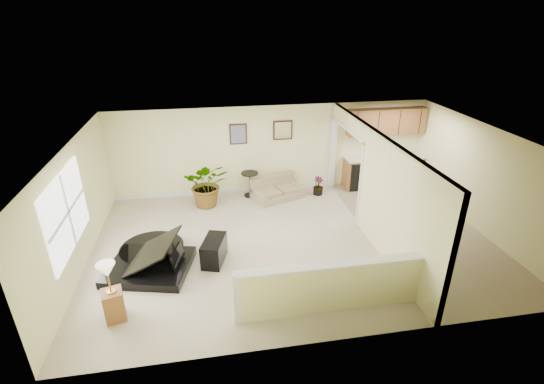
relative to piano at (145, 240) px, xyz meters
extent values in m
plane|color=#C1B196|center=(3.19, 0.38, -0.64)|extent=(9.00, 9.00, 0.00)
cube|color=#F2ECA5|center=(3.19, 3.38, 0.61)|extent=(9.00, 0.04, 2.50)
cube|color=#F2ECA5|center=(3.19, -2.62, 0.61)|extent=(9.00, 0.04, 2.50)
cube|color=#F2ECA5|center=(-1.31, 0.38, 0.61)|extent=(0.04, 6.00, 2.50)
cube|color=#F2ECA5|center=(7.69, 0.38, 0.61)|extent=(0.04, 6.00, 2.50)
cube|color=silver|center=(3.19, 0.38, 1.86)|extent=(9.00, 6.00, 0.04)
cube|color=gray|center=(6.34, 0.38, -0.63)|extent=(2.70, 6.00, 0.01)
cube|color=#F2ECA5|center=(4.99, -0.82, 0.61)|extent=(0.12, 3.60, 2.50)
cube|color=#F2ECA5|center=(4.99, 2.16, 1.66)|extent=(0.12, 2.35, 0.40)
cube|color=#F2ECA5|center=(3.34, -1.92, -0.16)|extent=(3.30, 0.12, 0.95)
cube|color=silver|center=(3.34, -1.92, 0.33)|extent=(3.40, 0.22, 0.05)
cube|color=silver|center=(1.69, -1.92, -0.14)|extent=(0.14, 0.14, 1.00)
cube|color=white|center=(-1.29, -0.12, 0.81)|extent=(0.05, 2.15, 1.45)
cube|color=#3A1E15|center=(2.24, 3.36, 1.11)|extent=(0.48, 0.03, 0.58)
cube|color=#8A5875|center=(2.24, 3.34, 1.11)|extent=(0.40, 0.01, 0.50)
cube|color=#3A1E15|center=(3.49, 3.36, 1.16)|extent=(0.55, 0.03, 0.55)
cube|color=silver|center=(3.49, 3.34, 1.16)|extent=(0.46, 0.01, 0.46)
cube|color=#976231|center=(6.49, 3.08, -0.19)|extent=(2.30, 0.60, 0.90)
cube|color=beige|center=(6.49, 3.08, 0.28)|extent=(2.36, 0.65, 0.04)
cube|color=black|center=(5.69, 3.08, -0.21)|extent=(0.60, 0.60, 0.84)
cube|color=#976231|center=(6.49, 3.20, 1.31)|extent=(2.30, 0.35, 0.75)
cube|color=black|center=(0.04, -0.15, 0.22)|extent=(1.88, 1.72, 0.33)
cylinder|color=black|center=(-0.12, 0.46, 0.22)|extent=(1.37, 1.37, 0.33)
cube|color=white|center=(0.99, -0.15, 0.17)|extent=(0.50, 1.13, 0.02)
cube|color=black|center=(-0.07, -0.04, 0.51)|extent=(1.53, 1.53, 0.75)
cube|color=black|center=(1.36, -0.05, -0.38)|extent=(0.60, 0.86, 0.52)
cube|color=#978860|center=(3.24, 2.75, -0.44)|extent=(1.55, 1.21, 0.38)
cube|color=#978860|center=(3.24, 3.05, -0.05)|extent=(1.34, 0.66, 0.40)
cube|color=#978860|center=(2.64, 2.75, -0.18)|extent=(0.43, 0.78, 0.15)
cube|color=#978860|center=(3.84, 2.75, -0.18)|extent=(0.43, 0.78, 0.15)
cylinder|color=black|center=(2.50, 3.03, -0.62)|extent=(0.35, 0.35, 0.03)
cylinder|color=black|center=(2.50, 3.03, -0.28)|extent=(0.04, 0.04, 0.69)
cylinder|color=black|center=(2.50, 3.03, 0.06)|extent=(0.49, 0.49, 0.03)
cylinder|color=black|center=(1.30, 2.63, -0.51)|extent=(0.36, 0.36, 0.25)
imported|color=#1D5519|center=(1.30, 2.63, 0.00)|extent=(1.22, 1.08, 1.27)
cylinder|color=black|center=(4.44, 2.81, -0.54)|extent=(0.28, 0.28, 0.19)
imported|color=#1D5519|center=(4.44, 2.81, -0.37)|extent=(0.39, 0.39, 0.53)
cube|color=#976231|center=(-0.39, -1.49, -0.35)|extent=(0.41, 0.41, 0.57)
cylinder|color=gold|center=(-0.39, -1.49, -0.05)|extent=(0.15, 0.15, 0.02)
cylinder|color=gold|center=(-0.39, -1.49, 0.14)|extent=(0.03, 0.03, 0.38)
cone|color=beige|center=(-0.39, -1.49, 0.38)|extent=(0.31, 0.31, 0.25)
camera|label=1|loc=(1.38, -7.14, 4.23)|focal=26.00mm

